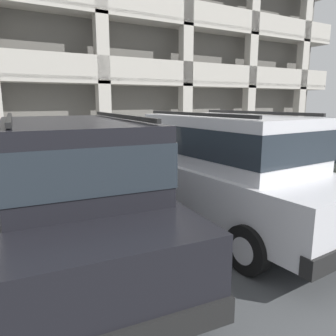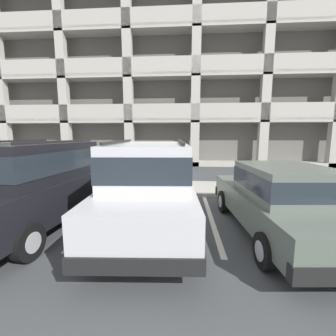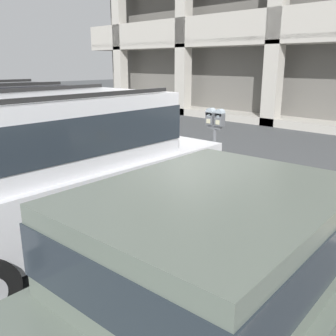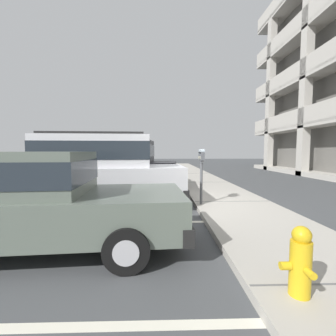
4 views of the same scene
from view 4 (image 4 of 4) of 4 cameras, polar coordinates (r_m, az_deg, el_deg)
ground_plane at (r=6.50m, az=4.83°, el=-9.96°), size 80.00×80.00×0.10m
sidewalk at (r=6.74m, az=16.01°, el=-8.63°), size 40.00×2.20×0.12m
parking_stall_lines at (r=5.09m, az=-9.54°, el=-13.44°), size 11.79×4.80×0.01m
silver_suv at (r=6.55m, az=-17.28°, el=0.06°), size 2.19×4.87×2.03m
red_sedan at (r=9.16m, az=-13.08°, el=1.29°), size 2.30×4.92×2.03m
dark_hatchback at (r=4.06m, az=-30.96°, el=-6.63°), size 2.07×4.60×1.54m
parking_meter_near at (r=6.07m, az=8.50°, el=1.18°), size 0.35×0.12×1.48m
fire_hydrant at (r=2.72m, az=30.56°, el=-19.80°), size 0.30×0.30×0.70m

